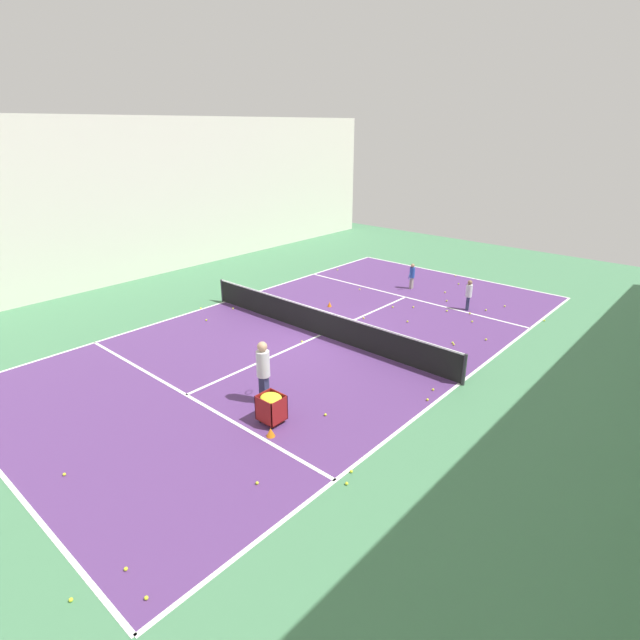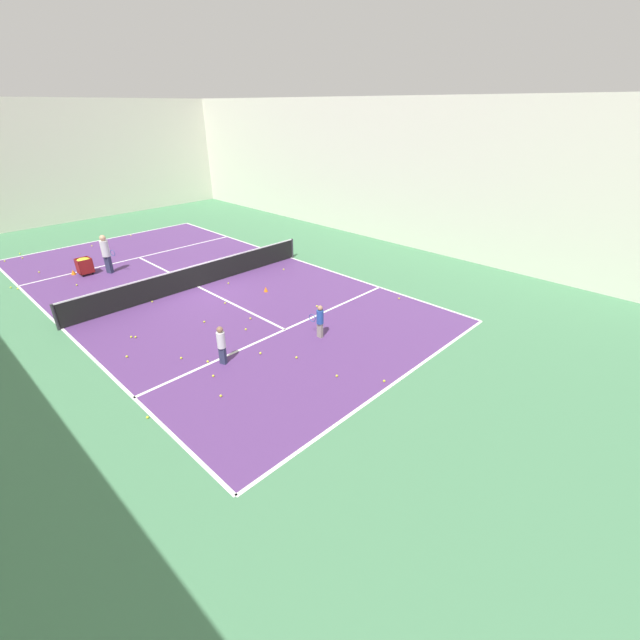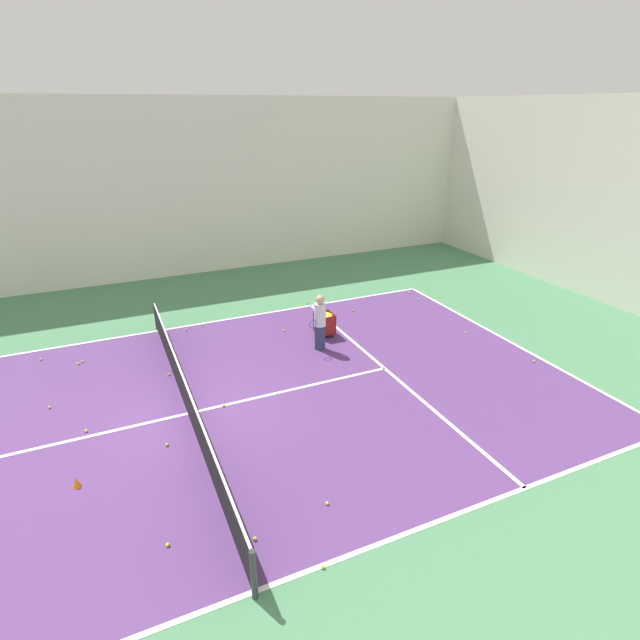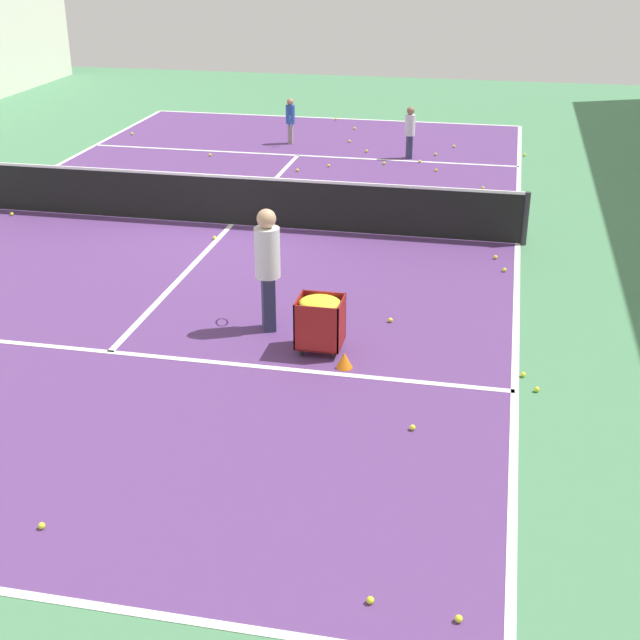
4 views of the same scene
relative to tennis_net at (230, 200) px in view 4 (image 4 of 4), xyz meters
name	(u,v)px [view 4 (image 4 of 4)]	position (x,y,z in m)	size (l,w,h in m)	color
ground_plane	(231,225)	(0.00, 0.00, -0.51)	(36.15, 36.15, 0.00)	#477F56
court_playing_area	(231,225)	(0.00, 0.00, -0.51)	(10.82, 20.50, 0.00)	#563370
line_baseline_near	(333,118)	(0.00, -10.25, -0.50)	(10.82, 0.10, 0.00)	white
line_sideline_left	(518,244)	(-5.41, 0.00, -0.50)	(0.10, 20.50, 0.00)	white
line_service_near	(298,155)	(0.00, -5.64, -0.50)	(10.82, 0.10, 0.00)	white
line_service_far	(110,352)	(0.00, 5.64, -0.50)	(10.82, 0.10, 0.00)	white
line_centre_service	(231,225)	(0.00, 0.00, -0.50)	(0.10, 11.27, 0.00)	white
tennis_net	(230,200)	(0.00, 0.00, 0.00)	(11.12, 0.10, 0.98)	#2D2D33
player_near_baseline	(290,118)	(0.47, -6.86, 0.16)	(0.25, 0.56, 1.17)	gray
coach_at_net	(267,262)	(-1.92, 4.44, 0.52)	(0.47, 0.68, 1.79)	#2D3351
child_midcourt	(410,129)	(-2.74, -5.93, 0.21)	(0.32, 0.32, 1.26)	#2D3351
ball_cart	(320,313)	(-2.79, 5.00, 0.05)	(0.61, 0.56, 0.78)	maroon
training_cone_0	(191,180)	(1.70, -2.51, -0.40)	(0.17, 0.17, 0.22)	orange
training_cone_1	(344,360)	(-3.21, 5.43, -0.39)	(0.22, 0.22, 0.22)	orange
tennis_ball_0	(342,228)	(-2.15, -0.14, -0.47)	(0.07, 0.07, 0.07)	yellow
tennis_ball_1	(67,196)	(3.95, -1.09, -0.47)	(0.07, 0.07, 0.07)	yellow
tennis_ball_2	(189,210)	(1.10, -0.67, -0.47)	(0.07, 0.07, 0.07)	yellow
tennis_ball_3	(449,201)	(-4.00, -2.36, -0.47)	(0.07, 0.07, 0.07)	yellow
tennis_ball_4	(495,257)	(-5.03, 0.87, -0.47)	(0.07, 0.07, 0.07)	yellow
tennis_ball_5	(329,166)	(-0.98, -4.68, -0.47)	(0.07, 0.07, 0.07)	yellow
tennis_ball_6	(366,151)	(-1.63, -6.31, -0.47)	(0.07, 0.07, 0.07)	yellow
tennis_ball_7	(445,199)	(-3.90, -2.47, -0.47)	(0.07, 0.07, 0.07)	yellow
tennis_ball_8	(454,146)	(-3.75, -7.27, -0.47)	(0.07, 0.07, 0.07)	yellow
tennis_ball_9	(436,170)	(-3.51, -4.78, -0.47)	(0.07, 0.07, 0.07)	yellow
tennis_ball_10	(384,163)	(-2.23, -5.19, -0.47)	(0.07, 0.07, 0.07)	yellow
tennis_ball_11	(525,155)	(-5.53, -6.71, -0.47)	(0.07, 0.07, 0.07)	yellow
tennis_ball_12	(523,374)	(-5.51, 5.21, -0.47)	(0.07, 0.07, 0.07)	yellow
tennis_ball_13	(390,320)	(-3.61, 3.87, -0.47)	(0.07, 0.07, 0.07)	yellow
tennis_ball_14	(215,238)	(0.05, 0.88, -0.47)	(0.07, 0.07, 0.07)	yellow
tennis_ball_18	(210,155)	(2.11, -5.11, -0.47)	(0.07, 0.07, 0.07)	yellow
tennis_ball_19	(297,170)	(-0.35, -4.13, -0.47)	(0.07, 0.07, 0.07)	yellow
tennis_ball_20	(346,185)	(-1.67, -3.14, -0.47)	(0.07, 0.07, 0.07)	yellow
tennis_ball_21	(436,154)	(-3.37, -6.32, -0.47)	(0.07, 0.07, 0.07)	yellow
tennis_ball_22	(355,128)	(-0.88, -8.87, -0.47)	(0.07, 0.07, 0.07)	yellow
tennis_ball_23	(483,188)	(-4.64, -3.49, -0.47)	(0.07, 0.07, 0.07)	yellow
tennis_ball_24	(459,619)	(-4.98, 9.80, -0.47)	(0.07, 0.07, 0.07)	yellow
tennis_ball_25	(272,191)	(-0.21, -2.32, -0.47)	(0.07, 0.07, 0.07)	yellow
tennis_ball_26	(420,161)	(-3.05, -5.54, -0.47)	(0.07, 0.07, 0.07)	yellow
tennis_ball_27	(504,270)	(-5.20, 1.46, -0.47)	(0.07, 0.07, 0.07)	yellow
tennis_ball_28	(132,134)	(4.95, -6.96, -0.47)	(0.07, 0.07, 0.07)	yellow
tennis_ball_29	(537,389)	(-5.67, 5.58, -0.47)	(0.07, 0.07, 0.07)	yellow
tennis_ball_30	(413,427)	(-4.26, 6.81, -0.47)	(0.07, 0.07, 0.07)	yellow
tennis_ball_32	(12,214)	(4.44, 0.33, -0.47)	(0.07, 0.07, 0.07)	yellow
tennis_ball_33	(349,141)	(-1.01, -7.30, -0.47)	(0.07, 0.07, 0.07)	yellow
tennis_ball_34	(336,119)	(-0.13, -10.00, -0.47)	(0.07, 0.07, 0.07)	yellow
tennis_ball_35	(42,526)	(-0.95, 9.36, -0.47)	(0.07, 0.07, 0.07)	yellow
tennis_ball_36	(370,600)	(-4.22, 9.73, -0.47)	(0.07, 0.07, 0.07)	yellow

